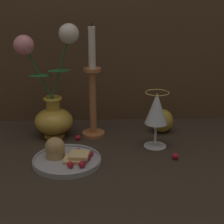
% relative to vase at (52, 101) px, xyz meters
% --- Properties ---
extents(ground_plane, '(2.40, 2.40, 0.00)m').
position_rel_vase_xyz_m(ground_plane, '(0.14, -0.10, -0.11)').
color(ground_plane, '#33281E').
rests_on(ground_plane, ground).
extents(vase, '(0.19, 0.12, 0.35)m').
position_rel_vase_xyz_m(vase, '(0.00, 0.00, 0.00)').
color(vase, gold).
rests_on(vase, ground_plane).
extents(plate_with_pastries, '(0.18, 0.18, 0.07)m').
position_rel_vase_xyz_m(plate_with_pastries, '(0.05, -0.18, -0.10)').
color(plate_with_pastries, '#A3A3A8').
rests_on(plate_with_pastries, ground_plane).
extents(wine_glass, '(0.07, 0.07, 0.17)m').
position_rel_vase_xyz_m(wine_glass, '(0.30, -0.09, -0.00)').
color(wine_glass, silver).
rests_on(wine_glass, ground_plane).
extents(candlestick, '(0.07, 0.07, 0.35)m').
position_rel_vase_xyz_m(candlestick, '(0.12, 0.00, 0.02)').
color(candlestick, '#B77042').
rests_on(candlestick, ground_plane).
extents(apple_beside_vase, '(0.07, 0.07, 0.09)m').
position_rel_vase_xyz_m(apple_beside_vase, '(0.34, 0.03, -0.08)').
color(apple_beside_vase, '#B2932D').
rests_on(apple_beside_vase, ground_plane).
extents(berry_near_plate, '(0.02, 0.02, 0.02)m').
position_rel_vase_xyz_m(berry_near_plate, '(0.35, -0.17, -0.11)').
color(berry_near_plate, '#AD192D').
rests_on(berry_near_plate, ground_plane).
extents(berry_front_center, '(0.02, 0.02, 0.02)m').
position_rel_vase_xyz_m(berry_front_center, '(0.08, -0.03, -0.11)').
color(berry_front_center, '#AD192D').
rests_on(berry_front_center, ground_plane).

